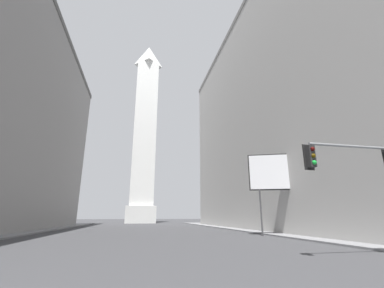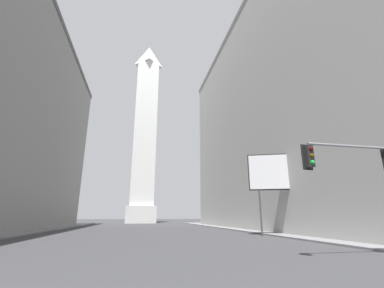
# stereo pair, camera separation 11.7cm
# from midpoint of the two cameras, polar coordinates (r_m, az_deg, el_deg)

# --- Properties ---
(sidewalk_right) EXTENTS (5.00, 94.53, 0.15)m
(sidewalk_right) POSITION_cam_midpoint_polar(r_m,az_deg,el_deg) (34.66, 16.84, -18.23)
(sidewalk_right) COLOR slate
(sidewalk_right) RESTS_ON ground_plane
(building_right) EXTENTS (18.56, 57.79, 37.16)m
(building_right) POSITION_cam_midpoint_polar(r_m,az_deg,el_deg) (47.27, 21.11, 5.96)
(building_right) COLOR #B2AFAA
(building_right) RESTS_ON ground_plane
(obelisk) EXTENTS (8.74, 8.74, 60.67)m
(obelisk) POSITION_cam_midpoint_polar(r_m,az_deg,el_deg) (85.46, -10.44, 3.05)
(obelisk) COLOR silver
(obelisk) RESTS_ON ground_plane
(traffic_light_near_right) EXTENTS (5.66, 0.51, 5.61)m
(traffic_light_near_right) POSITION_cam_midpoint_polar(r_m,az_deg,el_deg) (16.21, 34.35, -4.69)
(traffic_light_near_right) COLOR slate
(traffic_light_near_right) RESTS_ON ground_plane
(billboard_sign) EXTENTS (6.08, 2.57, 8.63)m
(billboard_sign) POSITION_cam_midpoint_polar(r_m,az_deg,el_deg) (29.62, 18.68, -6.12)
(billboard_sign) COLOR #3F3F42
(billboard_sign) RESTS_ON ground_plane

